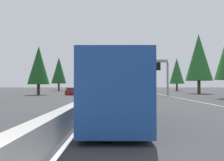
{
  "coord_description": "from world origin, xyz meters",
  "views": [
    {
      "loc": [
        -2.06,
        -1.73,
        1.87
      ],
      "look_at": [
        61.18,
        -1.56,
        3.18
      ],
      "focal_mm": 38.14,
      "sensor_mm": 36.0,
      "label": 1
    }
  ],
  "objects_px": {
    "sedan_mid_left": "(123,89)",
    "oncoming_near": "(71,91)",
    "minivan_near_center": "(112,92)",
    "conifer_left_near": "(39,65)",
    "bus_near_right": "(114,88)",
    "conifer_right_far": "(177,71)",
    "conifer_left_mid": "(59,70)",
    "box_truck_far_right": "(113,86)",
    "sedan_mid_center": "(119,88)",
    "sedan_far_left": "(133,92)",
    "sign_gantry_overhead": "(136,67)",
    "conifer_right_mid": "(199,57)",
    "pickup_distant_a": "(130,90)"
  },
  "relations": [
    {
      "from": "sedan_far_left",
      "to": "pickup_distant_a",
      "type": "relative_size",
      "value": 0.79
    },
    {
      "from": "sedan_mid_left",
      "to": "minivan_near_center",
      "type": "relative_size",
      "value": 0.88
    },
    {
      "from": "sedan_far_left",
      "to": "conifer_left_near",
      "type": "bearing_deg",
      "value": 76.17
    },
    {
      "from": "oncoming_near",
      "to": "conifer_left_mid",
      "type": "distance_m",
      "value": 36.6
    },
    {
      "from": "bus_near_right",
      "to": "conifer_right_mid",
      "type": "bearing_deg",
      "value": -25.55
    },
    {
      "from": "bus_near_right",
      "to": "conifer_right_far",
      "type": "xyz_separation_m",
      "value": [
        66.75,
        -21.47,
        5.01
      ]
    },
    {
      "from": "sedan_mid_center",
      "to": "sign_gantry_overhead",
      "type": "bearing_deg",
      "value": -179.45
    },
    {
      "from": "sedan_mid_left",
      "to": "conifer_left_mid",
      "type": "xyz_separation_m",
      "value": [
        3.14,
        21.93,
        6.33
      ]
    },
    {
      "from": "sedan_mid_left",
      "to": "minivan_near_center",
      "type": "xyz_separation_m",
      "value": [
        -44.1,
        3.52,
        0.27
      ]
    },
    {
      "from": "bus_near_right",
      "to": "pickup_distant_a",
      "type": "distance_m",
      "value": 37.99
    },
    {
      "from": "bus_near_right",
      "to": "sedan_far_left",
      "type": "height_order",
      "value": "bus_near_right"
    },
    {
      "from": "sedan_far_left",
      "to": "bus_near_right",
      "type": "bearing_deg",
      "value": 173.2
    },
    {
      "from": "conifer_right_mid",
      "to": "conifer_left_near",
      "type": "distance_m",
      "value": 34.52
    },
    {
      "from": "conifer_left_near",
      "to": "conifer_right_far",
      "type": "bearing_deg",
      "value": -46.78
    },
    {
      "from": "pickup_distant_a",
      "to": "conifer_right_far",
      "type": "bearing_deg",
      "value": -31.77
    },
    {
      "from": "sedan_mid_center",
      "to": "conifer_right_far",
      "type": "bearing_deg",
      "value": -159.93
    },
    {
      "from": "bus_near_right",
      "to": "minivan_near_center",
      "type": "bearing_deg",
      "value": 0.26
    },
    {
      "from": "pickup_distant_a",
      "to": "sedan_mid_left",
      "type": "xyz_separation_m",
      "value": [
        27.31,
        0.12,
        -0.23
      ]
    },
    {
      "from": "minivan_near_center",
      "to": "conifer_left_near",
      "type": "xyz_separation_m",
      "value": [
        11.98,
        14.35,
        4.82
      ]
    },
    {
      "from": "bus_near_right",
      "to": "oncoming_near",
      "type": "distance_m",
      "value": 34.73
    },
    {
      "from": "conifer_right_mid",
      "to": "conifer_left_near",
      "type": "height_order",
      "value": "conifer_right_mid"
    },
    {
      "from": "sign_gantry_overhead",
      "to": "bus_near_right",
      "type": "relative_size",
      "value": 1.1
    },
    {
      "from": "box_truck_far_right",
      "to": "sedan_mid_left",
      "type": "bearing_deg",
      "value": -170.11
    },
    {
      "from": "sign_gantry_overhead",
      "to": "conifer_right_mid",
      "type": "xyz_separation_m",
      "value": [
        8.74,
        -15.0,
        2.82
      ]
    },
    {
      "from": "oncoming_near",
      "to": "conifer_right_far",
      "type": "distance_m",
      "value": 44.78
    },
    {
      "from": "pickup_distant_a",
      "to": "oncoming_near",
      "type": "xyz_separation_m",
      "value": [
        -4.08,
        11.71,
        -0.23
      ]
    },
    {
      "from": "pickup_distant_a",
      "to": "sedan_mid_center",
      "type": "height_order",
      "value": "pickup_distant_a"
    },
    {
      "from": "sign_gantry_overhead",
      "to": "conifer_left_near",
      "type": "xyz_separation_m",
      "value": [
        1.53,
        18.67,
        0.45
      ]
    },
    {
      "from": "sedan_mid_left",
      "to": "conifer_right_far",
      "type": "height_order",
      "value": "conifer_right_far"
    },
    {
      "from": "sedan_mid_left",
      "to": "conifer_right_far",
      "type": "distance_m",
      "value": 19.1
    },
    {
      "from": "sedan_mid_left",
      "to": "oncoming_near",
      "type": "height_order",
      "value": "same"
    },
    {
      "from": "sedan_mid_left",
      "to": "conifer_right_far",
      "type": "bearing_deg",
      "value": -84.86
    },
    {
      "from": "sedan_mid_left",
      "to": "box_truck_far_right",
      "type": "bearing_deg",
      "value": 9.89
    },
    {
      "from": "sedan_mid_left",
      "to": "pickup_distant_a",
      "type": "bearing_deg",
      "value": -179.75
    },
    {
      "from": "sedan_far_left",
      "to": "conifer_right_mid",
      "type": "height_order",
      "value": "conifer_right_mid"
    },
    {
      "from": "oncoming_near",
      "to": "pickup_distant_a",
      "type": "bearing_deg",
      "value": 109.21
    },
    {
      "from": "sedan_far_left",
      "to": "sedan_mid_center",
      "type": "distance_m",
      "value": 87.52
    },
    {
      "from": "conifer_left_mid",
      "to": "bus_near_right",
      "type": "bearing_deg",
      "value": -164.83
    },
    {
      "from": "sign_gantry_overhead",
      "to": "conifer_right_far",
      "type": "distance_m",
      "value": 39.28
    },
    {
      "from": "conifer_right_mid",
      "to": "conifer_left_near",
      "type": "bearing_deg",
      "value": 102.08
    },
    {
      "from": "sedan_mid_center",
      "to": "conifer_left_mid",
      "type": "height_order",
      "value": "conifer_left_mid"
    },
    {
      "from": "sign_gantry_overhead",
      "to": "conifer_right_mid",
      "type": "height_order",
      "value": "conifer_right_mid"
    },
    {
      "from": "box_truck_far_right",
      "to": "sedan_mid_center",
      "type": "bearing_deg",
      "value": -5.98
    },
    {
      "from": "minivan_near_center",
      "to": "oncoming_near",
      "type": "xyz_separation_m",
      "value": [
        12.71,
        8.07,
        -0.27
      ]
    },
    {
      "from": "sedan_mid_center",
      "to": "minivan_near_center",
      "type": "height_order",
      "value": "minivan_near_center"
    },
    {
      "from": "box_truck_far_right",
      "to": "conifer_left_near",
      "type": "bearing_deg",
      "value": 164.19
    },
    {
      "from": "sign_gantry_overhead",
      "to": "oncoming_near",
      "type": "height_order",
      "value": "sign_gantry_overhead"
    },
    {
      "from": "bus_near_right",
      "to": "conifer_right_far",
      "type": "relative_size",
      "value": 1.04
    },
    {
      "from": "conifer_left_near",
      "to": "sedan_far_left",
      "type": "bearing_deg",
      "value": -103.83
    },
    {
      "from": "minivan_near_center",
      "to": "conifer_right_mid",
      "type": "height_order",
      "value": "conifer_right_mid"
    }
  ]
}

